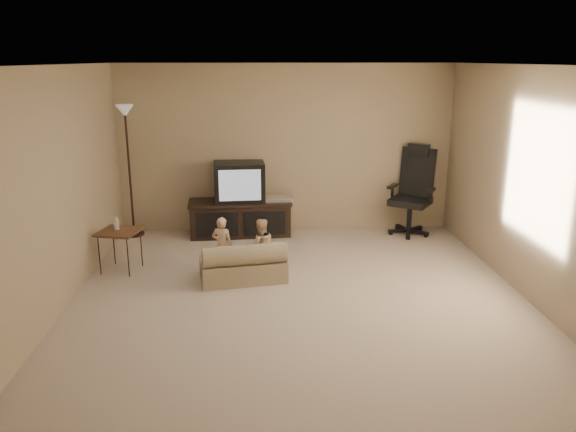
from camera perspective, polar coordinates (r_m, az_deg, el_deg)
name	(u,v)px	position (r m, az deg, el deg)	size (l,w,h in m)	color
floor	(300,302)	(6.19, 1.18, -8.73)	(5.50, 5.50, 0.00)	beige
room_shell	(300,165)	(5.73, 1.27, 5.24)	(5.50, 5.50, 5.50)	white
tv_stand	(240,205)	(8.38, -4.86, 1.12)	(1.56, 0.65, 1.10)	black
office_chair	(412,202)	(8.62, 12.49, 1.38)	(0.86, 0.86, 1.34)	black
side_table	(119,232)	(7.22, -16.80, -1.55)	(0.56, 0.56, 0.70)	brown
floor_lamp	(127,141)	(8.45, -16.03, 7.29)	(0.30, 0.30, 1.93)	black
child_sofa	(243,265)	(6.70, -4.55, -5.00)	(1.07, 0.72, 0.49)	#9B8A69
toddler_left	(222,246)	(6.89, -6.69, -3.01)	(0.26, 0.19, 0.72)	#D9AF88
toddler_right	(261,247)	(6.80, -2.79, -3.20)	(0.35, 0.19, 0.72)	#D9AF88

